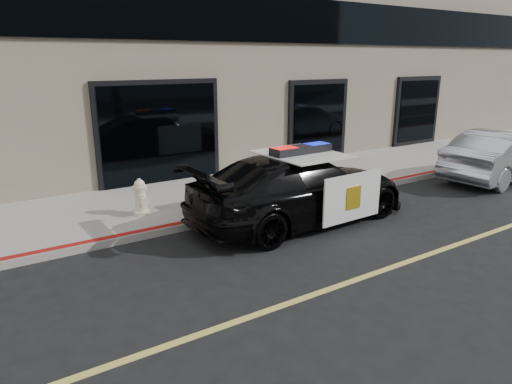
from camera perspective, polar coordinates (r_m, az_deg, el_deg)
ground at (r=7.93m, az=15.14°, el=-9.62°), size 120.00×120.00×0.00m
sidewalk_n at (r=11.78m, az=-3.94°, el=-0.07°), size 60.00×3.50×0.15m
police_car at (r=9.77m, az=5.55°, el=0.53°), size 2.50×5.21×1.66m
silver_sedan at (r=14.95m, az=28.47°, el=4.05°), size 2.15×4.59×1.44m
fire_hydrant at (r=10.11m, az=-14.24°, el=-0.69°), size 0.36×0.50×0.79m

